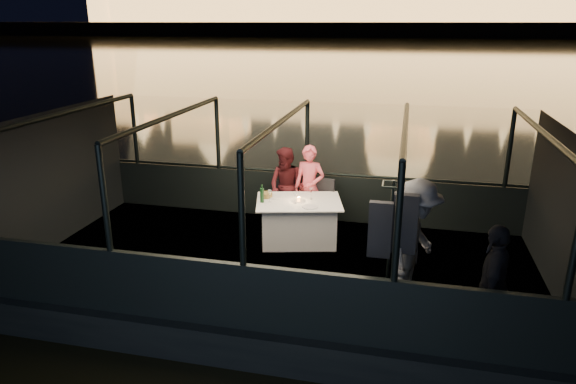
% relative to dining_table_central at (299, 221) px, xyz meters
% --- Properties ---
extents(river_water, '(500.00, 500.00, 0.00)m').
position_rel_dining_table_central_xyz_m(river_water, '(-0.10, 79.20, -0.89)').
color(river_water, black).
rests_on(river_water, ground).
extents(boat_hull, '(8.60, 4.40, 1.00)m').
position_rel_dining_table_central_xyz_m(boat_hull, '(-0.10, -0.80, -0.89)').
color(boat_hull, black).
rests_on(boat_hull, river_water).
extents(boat_deck, '(8.00, 4.00, 0.04)m').
position_rel_dining_table_central_xyz_m(boat_deck, '(-0.10, -0.80, -0.41)').
color(boat_deck, black).
rests_on(boat_deck, boat_hull).
extents(gunwale_port, '(8.00, 0.08, 0.90)m').
position_rel_dining_table_central_xyz_m(gunwale_port, '(-0.10, 1.20, 0.06)').
color(gunwale_port, black).
rests_on(gunwale_port, boat_deck).
extents(gunwale_starboard, '(8.00, 0.08, 0.90)m').
position_rel_dining_table_central_xyz_m(gunwale_starboard, '(-0.10, -2.80, 0.06)').
color(gunwale_starboard, black).
rests_on(gunwale_starboard, boat_deck).
extents(cabin_glass_port, '(8.00, 0.02, 1.40)m').
position_rel_dining_table_central_xyz_m(cabin_glass_port, '(-0.10, 1.20, 1.21)').
color(cabin_glass_port, '#99B2B2').
rests_on(cabin_glass_port, gunwale_port).
extents(cabin_glass_starboard, '(8.00, 0.02, 1.40)m').
position_rel_dining_table_central_xyz_m(cabin_glass_starboard, '(-0.10, -2.80, 1.21)').
color(cabin_glass_starboard, '#99B2B2').
rests_on(cabin_glass_starboard, gunwale_starboard).
extents(cabin_roof_glass, '(8.00, 4.00, 0.02)m').
position_rel_dining_table_central_xyz_m(cabin_roof_glass, '(-0.10, -0.80, 1.91)').
color(cabin_roof_glass, '#99B2B2').
rests_on(cabin_roof_glass, boat_deck).
extents(end_wall_fore, '(0.02, 4.00, 2.30)m').
position_rel_dining_table_central_xyz_m(end_wall_fore, '(-4.10, -0.80, 0.76)').
color(end_wall_fore, black).
rests_on(end_wall_fore, boat_deck).
extents(end_wall_aft, '(0.02, 4.00, 2.30)m').
position_rel_dining_table_central_xyz_m(end_wall_aft, '(3.90, -0.80, 0.76)').
color(end_wall_aft, black).
rests_on(end_wall_aft, boat_deck).
extents(canopy_ribs, '(8.00, 4.00, 2.30)m').
position_rel_dining_table_central_xyz_m(canopy_ribs, '(-0.10, -0.80, 0.76)').
color(canopy_ribs, black).
rests_on(canopy_ribs, boat_deck).
extents(embankment, '(400.00, 140.00, 6.00)m').
position_rel_dining_table_central_xyz_m(embankment, '(-0.10, 209.20, 0.11)').
color(embankment, '#423D33').
rests_on(embankment, ground).
extents(dining_table_central, '(1.66, 1.37, 0.77)m').
position_rel_dining_table_central_xyz_m(dining_table_central, '(0.00, 0.00, 0.00)').
color(dining_table_central, silver).
rests_on(dining_table_central, boat_deck).
extents(chair_port_left, '(0.44, 0.44, 0.82)m').
position_rel_dining_table_central_xyz_m(chair_port_left, '(-0.48, 0.68, 0.06)').
color(chair_port_left, black).
rests_on(chair_port_left, boat_deck).
extents(chair_port_right, '(0.55, 0.55, 0.98)m').
position_rel_dining_table_central_xyz_m(chair_port_right, '(0.30, 0.51, 0.06)').
color(chair_port_right, black).
rests_on(chair_port_right, boat_deck).
extents(coat_stand, '(0.53, 0.43, 1.87)m').
position_rel_dining_table_central_xyz_m(coat_stand, '(1.61, -2.08, 0.51)').
color(coat_stand, black).
rests_on(coat_stand, boat_deck).
extents(person_woman_coral, '(0.61, 0.44, 1.58)m').
position_rel_dining_table_central_xyz_m(person_woman_coral, '(0.05, 0.72, 0.36)').
color(person_woman_coral, '#F65967').
rests_on(person_woman_coral, boat_deck).
extents(person_man_maroon, '(0.87, 0.78, 1.51)m').
position_rel_dining_table_central_xyz_m(person_man_maroon, '(-0.39, 0.74, 0.36)').
color(person_man_maroon, '#451317').
rests_on(person_man_maroon, boat_deck).
extents(passenger_stripe, '(1.01, 1.32, 1.81)m').
position_rel_dining_table_central_xyz_m(passenger_stripe, '(1.93, -1.75, 0.47)').
color(passenger_stripe, silver).
rests_on(passenger_stripe, boat_deck).
extents(passenger_dark, '(0.59, 0.96, 1.51)m').
position_rel_dining_table_central_xyz_m(passenger_dark, '(2.85, -2.34, 0.47)').
color(passenger_dark, black).
rests_on(passenger_dark, boat_deck).
extents(wine_bottle, '(0.09, 0.09, 0.31)m').
position_rel_dining_table_central_xyz_m(wine_bottle, '(-0.60, -0.21, 0.53)').
color(wine_bottle, '#143718').
rests_on(wine_bottle, dining_table_central).
extents(bread_basket, '(0.22, 0.22, 0.09)m').
position_rel_dining_table_central_xyz_m(bread_basket, '(-0.60, 0.06, 0.42)').
color(bread_basket, olive).
rests_on(bread_basket, dining_table_central).
extents(amber_candle, '(0.07, 0.07, 0.08)m').
position_rel_dining_table_central_xyz_m(amber_candle, '(-0.00, -0.01, 0.42)').
color(amber_candle, '#FF953F').
rests_on(amber_candle, dining_table_central).
extents(plate_near, '(0.34, 0.34, 0.02)m').
position_rel_dining_table_central_xyz_m(plate_near, '(0.25, -0.26, 0.39)').
color(plate_near, silver).
rests_on(plate_near, dining_table_central).
extents(plate_far, '(0.33, 0.33, 0.02)m').
position_rel_dining_table_central_xyz_m(plate_far, '(-0.45, 0.10, 0.39)').
color(plate_far, silver).
rests_on(plate_far, dining_table_central).
extents(wine_glass_white, '(0.09, 0.09, 0.21)m').
position_rel_dining_table_central_xyz_m(wine_glass_white, '(-0.47, -0.17, 0.48)').
color(wine_glass_white, silver).
rests_on(wine_glass_white, dining_table_central).
extents(wine_glass_red, '(0.07, 0.07, 0.20)m').
position_rel_dining_table_central_xyz_m(wine_glass_red, '(0.19, 0.14, 0.48)').
color(wine_glass_red, white).
rests_on(wine_glass_red, dining_table_central).
extents(wine_glass_empty, '(0.06, 0.06, 0.18)m').
position_rel_dining_table_central_xyz_m(wine_glass_empty, '(-0.04, -0.14, 0.48)').
color(wine_glass_empty, white).
rests_on(wine_glass_empty, dining_table_central).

